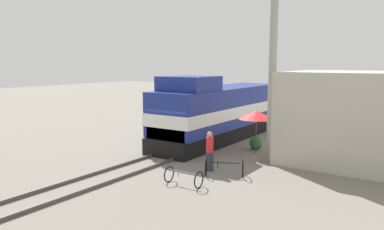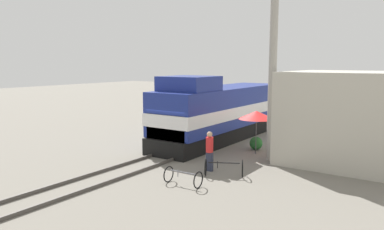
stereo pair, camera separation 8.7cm
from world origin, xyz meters
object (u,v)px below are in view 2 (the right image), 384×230
Objects in this scene: bicycle_spare at (183,177)px; billboard_sign at (332,127)px; vendor_umbrella at (256,115)px; locomotive at (219,112)px; utility_pole at (273,51)px; person_bystander at (210,149)px; bicycle at (224,168)px.

billboard_sign is at bearing 136.03° from bicycle_spare.
vendor_umbrella is at bearing 176.90° from bicycle_spare.
vendor_umbrella is 4.68m from billboard_sign.
billboard_sign is (7.92, -3.64, 0.31)m from locomotive.
utility_pole is 5.93× the size of person_bystander.
person_bystander is at bearing -137.93° from bicycle.
utility_pole is (4.69, -2.79, 3.72)m from locomotive.
utility_pole is 4.62× the size of vendor_umbrella.
bicycle_spare is (3.38, -8.65, -1.47)m from locomotive.
vendor_umbrella is 1.55× the size of bicycle_spare.
utility_pole is 3.67m from vendor_umbrella.
billboard_sign reaches higher than bicycle.
utility_pole reaches higher than locomotive.
locomotive is 6.67× the size of person_bystander.
bicycle is (0.62, -4.63, -1.76)m from vendor_umbrella.
billboard_sign is 5.13m from bicycle.
utility_pole is 5.99× the size of bicycle.
person_bystander is at bearing -177.10° from bicycle_spare.
utility_pole is 5.92m from person_bystander.
vendor_umbrella is 6.87m from bicycle_spare.
utility_pole is 7.94m from bicycle_spare.
utility_pole reaches higher than vendor_umbrella.
vendor_umbrella is 0.82× the size of billboard_sign.
locomotive is 6.73× the size of bicycle.
bicycle is 2.15m from bicycle_spare.
utility_pole is at bearing 165.58° from bicycle_spare.
utility_pole reaches higher than bicycle_spare.
utility_pole is at bearing -33.28° from vendor_umbrella.
locomotive is at bearing 155.33° from billboard_sign.
billboard_sign is 1.57× the size of person_bystander.
billboard_sign is (4.39, -1.61, -0.02)m from vendor_umbrella.
bicycle_spare is at bearing -85.29° from person_bystander.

